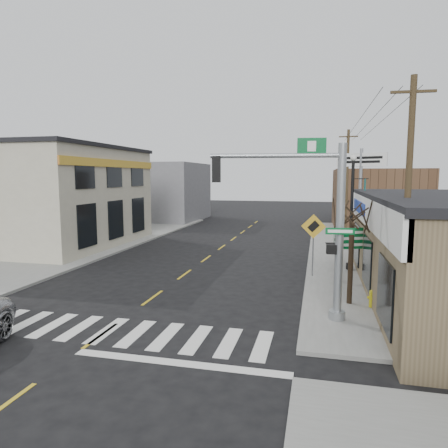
% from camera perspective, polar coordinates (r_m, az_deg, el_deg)
% --- Properties ---
extents(ground, '(140.00, 140.00, 0.00)m').
position_cam_1_polar(ground, '(13.45, -17.18, -14.97)').
color(ground, black).
rests_on(ground, ground).
extents(sidewalk_right, '(6.00, 38.00, 0.13)m').
position_cam_1_polar(sidewalk_right, '(24.34, 19.04, -5.09)').
color(sidewalk_right, slate).
rests_on(sidewalk_right, ground).
extents(sidewalk_left, '(6.00, 38.00, 0.13)m').
position_cam_1_polar(sidewalk_left, '(28.73, -19.57, -3.33)').
color(sidewalk_left, slate).
rests_on(sidewalk_left, ground).
extents(center_line, '(0.12, 56.00, 0.01)m').
position_cam_1_polar(center_line, '(20.41, -5.67, -7.17)').
color(center_line, gold).
rests_on(center_line, ground).
extents(crosswalk, '(11.00, 2.20, 0.01)m').
position_cam_1_polar(crosswalk, '(13.77, -16.31, -14.40)').
color(crosswalk, silver).
rests_on(crosswalk, ground).
extents(left_building, '(12.00, 12.00, 6.80)m').
position_cam_1_polar(left_building, '(31.51, -24.96, 3.40)').
color(left_building, '#B9B39A').
rests_on(left_building, ground).
extents(bldg_distant_right, '(8.00, 10.00, 5.60)m').
position_cam_1_polar(bldg_distant_right, '(41.15, 21.02, 3.39)').
color(bldg_distant_right, brown).
rests_on(bldg_distant_right, ground).
extents(bldg_distant_left, '(9.00, 10.00, 6.40)m').
position_cam_1_polar(bldg_distant_left, '(46.19, -8.99, 4.58)').
color(bldg_distant_left, slate).
rests_on(bldg_distant_left, ground).
extents(traffic_signal_pole, '(4.76, 0.38, 6.04)m').
position_cam_1_polar(traffic_signal_pole, '(13.59, 13.27, 1.57)').
color(traffic_signal_pole, gray).
rests_on(traffic_signal_pole, sidewalk_right).
extents(guide_sign, '(1.54, 0.13, 2.70)m').
position_cam_1_polar(guide_sign, '(18.91, 17.71, -2.77)').
color(guide_sign, '#42331E').
rests_on(guide_sign, sidewalk_right).
extents(fire_hydrant, '(0.20, 0.20, 0.65)m').
position_cam_1_polar(fire_hydrant, '(15.89, 20.35, -9.86)').
color(fire_hydrant, gold).
rests_on(fire_hydrant, sidewalk_right).
extents(ped_crossing_sign, '(1.17, 0.08, 3.01)m').
position_cam_1_polar(ped_crossing_sign, '(19.57, 12.64, -1.45)').
color(ped_crossing_sign, gray).
rests_on(ped_crossing_sign, sidewalk_right).
extents(lamp_post, '(0.76, 0.60, 5.87)m').
position_cam_1_polar(lamp_post, '(21.38, 17.95, 2.74)').
color(lamp_post, black).
rests_on(lamp_post, sidewalk_right).
extents(dance_center_sign, '(3.07, 0.19, 6.51)m').
position_cam_1_polar(dance_center_sign, '(26.22, 18.95, 6.73)').
color(dance_center_sign, gray).
rests_on(dance_center_sign, sidewalk_right).
extents(bare_tree, '(2.31, 2.31, 4.63)m').
position_cam_1_polar(bare_tree, '(15.51, 17.91, 2.22)').
color(bare_tree, black).
rests_on(bare_tree, sidewalk_right).
extents(shrub_front, '(1.19, 1.19, 0.90)m').
position_cam_1_polar(shrub_front, '(15.70, 25.20, -9.92)').
color(shrub_front, '#193B1A').
rests_on(shrub_front, sidewalk_right).
extents(shrub_back, '(1.10, 1.10, 0.82)m').
position_cam_1_polar(shrub_back, '(17.71, 23.93, -8.11)').
color(shrub_back, black).
rests_on(shrub_back, sidewalk_right).
extents(utility_pole_near, '(1.40, 0.21, 8.03)m').
position_cam_1_polar(utility_pole_near, '(14.59, 24.75, 3.53)').
color(utility_pole_near, '#4B3123').
rests_on(utility_pole_near, sidewalk_right).
extents(utility_pole_far, '(1.49, 0.22, 8.54)m').
position_cam_1_polar(utility_pole_far, '(34.13, 17.14, 5.81)').
color(utility_pole_far, '#42371F').
rests_on(utility_pole_far, sidewalk_right).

